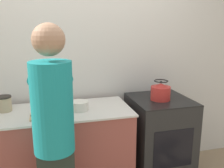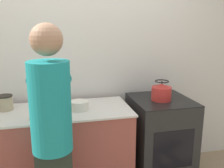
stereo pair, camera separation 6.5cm
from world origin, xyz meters
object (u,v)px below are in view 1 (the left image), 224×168
kettle (161,92)px  bowl_prep (79,106)px  knife (44,114)px  canister_jar (4,104)px  cutting_board (49,115)px  oven (159,139)px  person (54,130)px

kettle → bowl_prep: kettle is taller
knife → canister_jar: (-0.36, 0.23, 0.05)m
bowl_prep → cutting_board: bearing=-161.3°
bowl_prep → canister_jar: size_ratio=1.20×
oven → knife: oven is taller
person → cutting_board: 0.44m
bowl_prep → canister_jar: bearing=167.4°
knife → bowl_prep: bearing=-0.9°
oven → person: size_ratio=0.54×
kettle → bowl_prep: bearing=-179.1°
knife → kettle: 1.18m
knife → person: bearing=-96.3°
person → cutting_board: size_ratio=5.27×
person → knife: bearing=98.4°
cutting_board → knife: 0.05m
oven → knife: size_ratio=3.73×
person → bowl_prep: 0.59m
bowl_prep → canister_jar: canister_jar is taller
canister_jar → cutting_board: bearing=-31.9°
kettle → canister_jar: kettle is taller
kettle → canister_jar: size_ratio=1.44×
person → canister_jar: (-0.43, 0.68, 0.02)m
knife → bowl_prep: (0.33, 0.08, 0.02)m
oven → knife: 1.29m
person → kettle: (1.11, 0.54, 0.07)m
person → canister_jar: 0.81m
cutting_board → kettle: bearing=5.5°
oven → canister_jar: 1.64m
oven → cutting_board: (-1.16, -0.15, 0.44)m
cutting_board → oven: bearing=7.2°
cutting_board → bowl_prep: size_ratio=1.86×
knife → canister_jar: 0.43m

